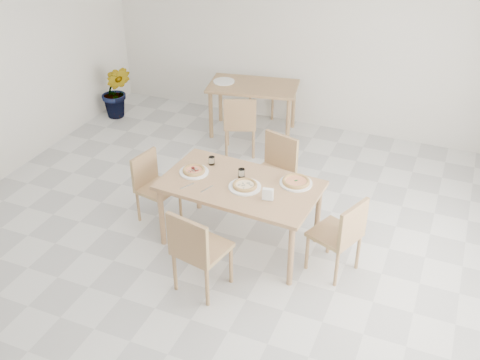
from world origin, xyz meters
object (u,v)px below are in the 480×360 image
at_px(chair_west, 152,182).
at_px(pizza_mushroom, 245,185).
at_px(tumbler_a, 242,173).
at_px(chair_back_n, 262,85).
at_px(chair_south, 196,247).
at_px(chair_back_s, 240,121).
at_px(second_table, 253,92).
at_px(main_table, 240,190).
at_px(plate_pepperoni, 194,172).
at_px(chair_north, 275,167).
at_px(pizza_pepperoni, 194,170).
at_px(pizza_margherita, 296,181).
at_px(tumbler_b, 212,161).
at_px(plate_mushroom, 245,187).
at_px(plate_margherita, 296,183).
at_px(potted_plant, 116,92).
at_px(napkin_holder, 268,195).
at_px(chair_east, 342,232).
at_px(plate_empty, 224,81).

bearing_deg(chair_west, pizza_mushroom, -85.10).
relative_size(tumbler_a, chair_back_n, 0.12).
relative_size(chair_south, chair_back_s, 1.05).
relative_size(chair_west, chair_back_n, 0.98).
bearing_deg(second_table, main_table, -81.92).
distance_m(plate_pepperoni, second_table, 2.54).
bearing_deg(chair_north, main_table, -80.20).
relative_size(pizza_mushroom, pizza_pepperoni, 1.19).
xyz_separation_m(plate_pepperoni, pizza_margherita, (1.06, 0.20, 0.02)).
distance_m(pizza_mushroom, tumbler_b, 0.59).
relative_size(chair_west, plate_mushroom, 2.41).
xyz_separation_m(tumbler_a, second_table, (-0.82, 2.41, -0.15)).
relative_size(main_table, chair_south, 1.82).
xyz_separation_m(plate_margherita, pizza_mushroom, (-0.45, -0.27, 0.02)).
bearing_deg(tumbler_a, plate_mushroom, -58.15).
distance_m(main_table, chair_north, 0.85).
bearing_deg(chair_west, tumbler_a, -76.21).
bearing_deg(main_table, plate_margherita, 26.17).
height_order(pizza_mushroom, potted_plant, potted_plant).
relative_size(plate_pepperoni, pizza_margherita, 0.88).
relative_size(plate_margherita, pizza_pepperoni, 1.23).
bearing_deg(pizza_margherita, plate_pepperoni, -169.15).
xyz_separation_m(tumbler_b, napkin_holder, (0.80, -0.42, 0.02)).
height_order(napkin_holder, second_table, napkin_holder).
xyz_separation_m(pizza_pepperoni, napkin_holder, (0.90, -0.19, 0.03)).
xyz_separation_m(plate_pepperoni, tumbler_b, (0.10, 0.23, 0.04)).
bearing_deg(plate_mushroom, second_table, 109.75).
xyz_separation_m(napkin_holder, potted_plant, (-3.36, 2.40, -0.39)).
xyz_separation_m(plate_pepperoni, chair_back_n, (-0.44, 3.22, -0.29)).
bearing_deg(chair_west, chair_north, -46.81).
xyz_separation_m(chair_west, chair_east, (2.20, -0.14, 0.04)).
distance_m(tumbler_a, potted_plant, 3.65).
relative_size(chair_west, second_table, 0.58).
xyz_separation_m(plate_pepperoni, chair_back_s, (-0.23, 1.81, -0.25)).
bearing_deg(chair_back_s, chair_south, 82.90).
height_order(chair_north, plate_mushroom, chair_north).
xyz_separation_m(chair_east, chair_back_n, (-2.08, 3.30, -0.03)).
relative_size(chair_north, chair_west, 1.12).
bearing_deg(napkin_holder, potted_plant, 135.27).
relative_size(chair_west, pizza_mushroom, 2.45).
xyz_separation_m(chair_east, pizza_margherita, (-0.58, 0.29, 0.28)).
distance_m(chair_west, pizza_pepperoni, 0.65).
distance_m(main_table, plate_empty, 2.79).
bearing_deg(plate_mushroom, plate_margherita, 30.58).
bearing_deg(main_table, chair_back_s, 116.24).
bearing_deg(tumbler_b, potted_plant, 142.36).
xyz_separation_m(chair_north, plate_pepperoni, (-0.63, -0.81, 0.24)).
bearing_deg(chair_east, plate_mushroom, -69.21).
xyz_separation_m(napkin_holder, plate_empty, (-1.65, 2.65, -0.05)).
distance_m(napkin_holder, plate_empty, 3.12).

